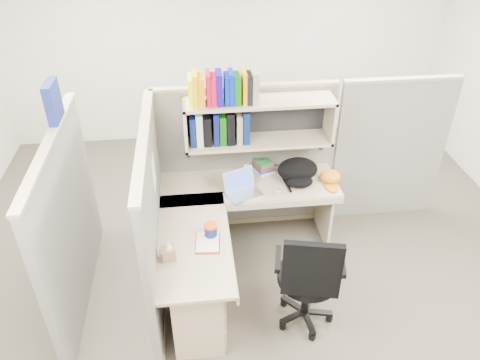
{
  "coord_description": "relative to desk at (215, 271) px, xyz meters",
  "views": [
    {
      "loc": [
        -0.52,
        -3.19,
        3.33
      ],
      "look_at": [
        -0.13,
        0.25,
        1.0
      ],
      "focal_mm": 35.0,
      "sensor_mm": 36.0,
      "label": 1
    }
  ],
  "objects": [
    {
      "name": "ground",
      "position": [
        0.41,
        0.29,
        -0.44
      ],
      "size": [
        6.0,
        6.0,
        0.0
      ],
      "primitive_type": "plane",
      "color": "#3C362E",
      "rests_on": "ground"
    },
    {
      "name": "room_shell",
      "position": [
        0.41,
        0.29,
        1.18
      ],
      "size": [
        6.0,
        6.0,
        6.0
      ],
      "color": "beige",
      "rests_on": "ground"
    },
    {
      "name": "cubicle",
      "position": [
        0.04,
        0.74,
        0.47
      ],
      "size": [
        3.79,
        1.84,
        1.95
      ],
      "color": "slate",
      "rests_on": "ground"
    },
    {
      "name": "desk",
      "position": [
        0.0,
        0.0,
        0.0
      ],
      "size": [
        1.74,
        1.75,
        0.73
      ],
      "color": "gray",
      "rests_on": "ground"
    },
    {
      "name": "laptop",
      "position": [
        0.33,
        0.68,
        0.4
      ],
      "size": [
        0.41,
        0.41,
        0.23
      ],
      "primitive_type": null,
      "rotation": [
        0.0,
        0.0,
        0.37
      ],
      "color": "silver",
      "rests_on": "desk"
    },
    {
      "name": "backpack",
      "position": [
        0.89,
        0.83,
        0.41
      ],
      "size": [
        0.45,
        0.37,
        0.24
      ],
      "primitive_type": null,
      "rotation": [
        0.0,
        0.0,
        -0.17
      ],
      "color": "black",
      "rests_on": "desk"
    },
    {
      "name": "orange_cap",
      "position": [
        1.21,
        0.82,
        0.35
      ],
      "size": [
        0.23,
        0.26,
        0.11
      ],
      "primitive_type": null,
      "rotation": [
        0.0,
        0.0,
        -0.13
      ],
      "color": "orange",
      "rests_on": "desk"
    },
    {
      "name": "snack_canister",
      "position": [
        -0.01,
        0.13,
        0.35
      ],
      "size": [
        0.11,
        0.11,
        0.11
      ],
      "color": "navy",
      "rests_on": "desk"
    },
    {
      "name": "tissue_box",
      "position": [
        -0.36,
        -0.11,
        0.38
      ],
      "size": [
        0.12,
        0.12,
        0.17
      ],
      "primitive_type": null,
      "rotation": [
        0.0,
        0.0,
        0.14
      ],
      "color": "#9B8357",
      "rests_on": "desk"
    },
    {
      "name": "mouse",
      "position": [
        0.66,
        0.68,
        0.31
      ],
      "size": [
        0.09,
        0.07,
        0.03
      ],
      "primitive_type": "ellipsoid",
      "rotation": [
        0.0,
        0.0,
        0.22
      ],
      "color": "#7E9AB3",
      "rests_on": "desk"
    },
    {
      "name": "paper_cup",
      "position": [
        0.41,
        1.03,
        0.34
      ],
      "size": [
        0.09,
        0.09,
        0.1
      ],
      "primitive_type": "cylinder",
      "rotation": [
        0.0,
        0.0,
        0.28
      ],
      "color": "white",
      "rests_on": "desk"
    },
    {
      "name": "book_stack",
      "position": [
        0.58,
        1.09,
        0.35
      ],
      "size": [
        0.24,
        0.27,
        0.11
      ],
      "primitive_type": null,
      "rotation": [
        0.0,
        0.0,
        0.37
      ],
      "color": "gray",
      "rests_on": "desk"
    },
    {
      "name": "loose_paper",
      "position": [
        -0.05,
        0.04,
        0.29
      ],
      "size": [
        0.21,
        0.26,
        0.0
      ],
      "primitive_type": null,
      "rotation": [
        0.0,
        0.0,
        -0.09
      ],
      "color": "silver",
      "rests_on": "desk"
    },
    {
      "name": "task_chair",
      "position": [
        0.75,
        -0.28,
        -0.06
      ],
      "size": [
        0.61,
        0.56,
        1.08
      ],
      "color": "black",
      "rests_on": "ground"
    }
  ]
}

